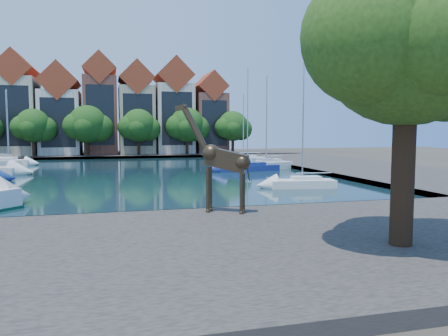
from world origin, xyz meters
name	(u,v)px	position (x,y,z in m)	size (l,w,h in m)	color
ground	(162,219)	(0.00, 0.00, 0.00)	(160.00, 160.00, 0.00)	#38332B
water_basin	(136,174)	(0.00, 24.00, 0.04)	(38.00, 50.00, 0.08)	black
near_quay	(184,251)	(0.00, -7.00, 0.25)	(50.00, 14.00, 0.50)	#453F3C
far_quay	(125,155)	(0.00, 56.00, 0.25)	(60.00, 16.00, 0.50)	#453F3C
right_quay	(350,167)	(25.00, 24.00, 0.25)	(14.00, 52.00, 0.50)	#453F3C
plane_tree	(411,40)	(7.62, -9.01, 7.67)	(8.32, 6.40, 10.62)	#332114
townhouse_west_mid	(18,108)	(-17.00, 55.99, 8.23)	(5.94, 9.18, 16.79)	beige
townhouse_west_inner	(61,113)	(-10.50, 55.99, 7.35)	(6.43, 9.18, 15.15)	white
townhouse_center	(101,108)	(-4.00, 55.99, 8.36)	(5.44, 9.18, 16.93)	brown
townhouse_east_inner	(136,112)	(2.00, 55.99, 7.73)	(5.94, 9.18, 15.79)	tan
townhouse_east_mid	(173,110)	(8.50, 55.99, 8.10)	(6.43, 9.18, 16.65)	beige
townhouse_east_end	(209,116)	(15.00, 55.99, 7.11)	(5.44, 9.18, 14.43)	brown
far_tree_west	(34,127)	(-13.91, 50.49, 5.08)	(6.76, 5.20, 7.36)	#332114
far_tree_mid_west	(88,125)	(-5.89, 50.49, 5.29)	(7.80, 6.00, 8.00)	#332114
far_tree_mid_east	(139,127)	(2.10, 50.49, 5.13)	(7.02, 5.40, 7.52)	#332114
far_tree_east	(188,126)	(10.11, 50.49, 5.24)	(7.54, 5.80, 7.84)	#332114
far_tree_far_east	(233,127)	(18.09, 50.49, 5.08)	(6.76, 5.20, 7.36)	#332114
giraffe_statue	(221,159)	(2.79, -1.36, 3.15)	(3.47, 2.16, 5.39)	#34281A
sailboat_left_d	(9,161)	(-15.00, 38.17, 0.69)	(5.48, 2.92, 9.62)	white
sailboat_left_e	(9,161)	(-15.00, 37.79, 0.61)	(5.11, 1.91, 9.49)	silver
sailboat_right_a	(302,181)	(12.00, 9.09, 0.57)	(5.28, 2.46, 9.65)	white
sailboat_right_b	(247,166)	(12.14, 23.68, 0.59)	(7.04, 3.16, 11.25)	navy
sailboat_right_c	(266,163)	(15.00, 25.47, 0.70)	(6.50, 3.66, 10.70)	silver
sailboat_right_d	(243,159)	(15.00, 34.55, 0.66)	(6.15, 2.42, 9.28)	silver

